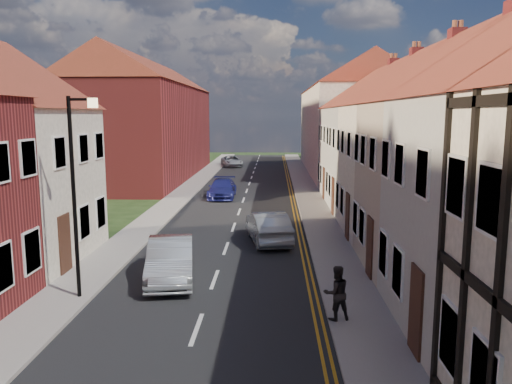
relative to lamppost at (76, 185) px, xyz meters
name	(u,v)px	position (x,y,z in m)	size (l,w,h in m)	color
road	(234,227)	(3.81, 10.00, -3.53)	(7.00, 90.00, 0.02)	black
pavement_left	(146,226)	(-0.59, 10.00, -3.48)	(1.80, 90.00, 0.12)	#9B938D
pavement_right	(322,227)	(8.21, 10.00, -3.48)	(1.80, 90.00, 0.12)	#9B938D
cottage_r_cream_mid	(482,147)	(13.11, 3.50, 0.94)	(8.30, 5.20, 9.00)	#B8A491
cottage_r_pink	(433,139)	(13.11, 8.90, 0.94)	(8.30, 6.00, 9.00)	white
cottage_r_white_far	(403,134)	(13.11, 14.30, 0.94)	(8.30, 5.20, 9.00)	#B5B4AB
cottage_r_cream_far	(383,131)	(13.11, 19.70, 0.94)	(8.30, 6.00, 9.00)	#B5B4AB
block_right_far	(349,118)	(13.11, 35.00, 1.76)	(8.30, 24.20, 10.50)	white
block_left_far	(147,118)	(-5.49, 30.00, 1.76)	(8.30, 24.20, 10.50)	maroon
lamppost	(76,185)	(0.00, 0.00, 0.00)	(0.88, 0.15, 6.00)	black
car_mid	(170,260)	(2.31, 1.98, -2.83)	(1.49, 4.28, 1.41)	#A5A9AD
car_far	(222,188)	(2.31, 19.04, -2.91)	(1.76, 4.33, 1.26)	navy
car_distant	(232,161)	(1.23, 39.50, -2.95)	(1.95, 4.24, 1.18)	#B8BCC1
pedestrian_right	(336,293)	(7.51, -1.47, -2.67)	(0.73, 0.57, 1.49)	black
car_mid_b	(268,227)	(5.57, 7.17, -2.84)	(1.47, 4.22, 1.39)	gray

